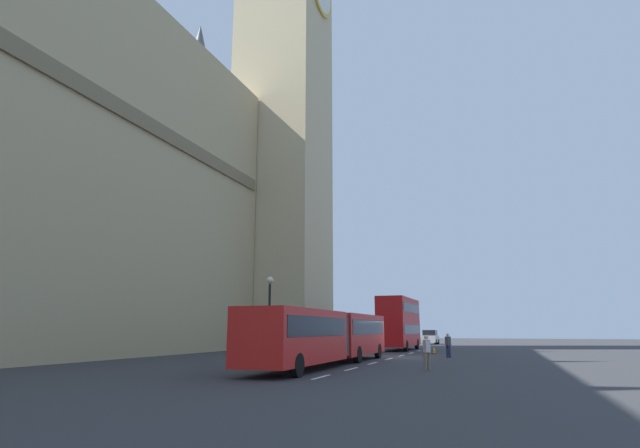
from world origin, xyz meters
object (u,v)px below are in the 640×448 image
double_decker_bus (399,321)px  pedestrian_by_kerb (448,344)px  pedestrian_near_cones (427,351)px  sedan_lead (431,337)px  clock_tower (285,40)px  traffic_cone_west (428,353)px  traffic_cone_middle (434,350)px  articulated_bus (328,333)px  street_lamp (269,312)px

double_decker_bus → pedestrian_by_kerb: 13.25m
double_decker_bus → pedestrian_near_cones: size_ratio=5.85×
double_decker_bus → sedan_lead: double_decker_bus is taller
double_decker_bus → sedan_lead: (20.50, -0.29, -1.80)m
clock_tower → traffic_cone_west: 44.38m
sedan_lead → traffic_cone_west: size_ratio=7.59×
traffic_cone_middle → double_decker_bus: bearing=33.7°
articulated_bus → street_lamp: 5.02m
articulated_bus → pedestrian_near_cones: size_ratio=10.80×
clock_tower → pedestrian_near_cones: clock_tower is taller
pedestrian_near_cones → traffic_cone_middle: bearing=5.9°
traffic_cone_west → double_decker_bus: bearing=19.3°
articulated_bus → sedan_lead: (42.24, -0.29, -0.83)m
sedan_lead → traffic_cone_west: sedan_lead is taller
sedan_lead → street_lamp: 40.79m
street_lamp → pedestrian_by_kerb: size_ratio=3.12×
articulated_bus → pedestrian_by_kerb: size_ratio=10.80×
double_decker_bus → pedestrian_near_cones: double_decker_bus is taller
traffic_cone_west → traffic_cone_middle: size_ratio=1.00×
traffic_cone_west → pedestrian_by_kerb: pedestrian_by_kerb is taller
clock_tower → articulated_bus: (-24.91, -13.99, -36.00)m
sedan_lead → street_lamp: (-40.45, 4.80, 2.14)m
traffic_cone_west → articulated_bus: bearing=156.2°
traffic_cone_west → pedestrian_by_kerb: 1.56m
traffic_cone_west → street_lamp: bearing=131.8°
street_lamp → pedestrian_by_kerb: 13.17m
street_lamp → pedestrian_near_cones: size_ratio=3.12×
clock_tower → sedan_lead: (17.33, -14.28, -36.83)m
traffic_cone_middle → clock_tower: bearing=63.2°
sedan_lead → traffic_cone_middle: size_ratio=7.59×
articulated_bus → traffic_cone_middle: articulated_bus is taller
traffic_cone_west → pedestrian_near_cones: (-11.46, -1.49, 0.63)m
articulated_bus → traffic_cone_middle: 16.40m
double_decker_bus → street_lamp: size_ratio=1.87×
traffic_cone_west → pedestrian_near_cones: bearing=-172.6°
double_decker_bus → street_lamp: (-19.95, 4.50, 0.35)m
pedestrian_near_cones → articulated_bus: bearing=72.3°
street_lamp → articulated_bus: bearing=-111.7°
double_decker_bus → traffic_cone_west: 13.07m
street_lamp → clock_tower: bearing=22.3°
double_decker_bus → street_lamp: bearing=167.3°
clock_tower → traffic_cone_west: size_ratio=123.22×
traffic_cone_west → traffic_cone_middle: 6.24m
articulated_bus → traffic_cone_west: bearing=-23.8°
clock_tower → double_decker_bus: clock_tower is taller
traffic_cone_west → pedestrian_near_cones: size_ratio=0.34×
traffic_cone_west → pedestrian_near_cones: pedestrian_near_cones is taller
traffic_cone_middle → articulated_bus: bearing=166.1°
clock_tower → pedestrian_by_kerb: (-15.02, -19.64, -36.83)m
traffic_cone_west → traffic_cone_middle: (6.23, 0.32, 0.00)m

